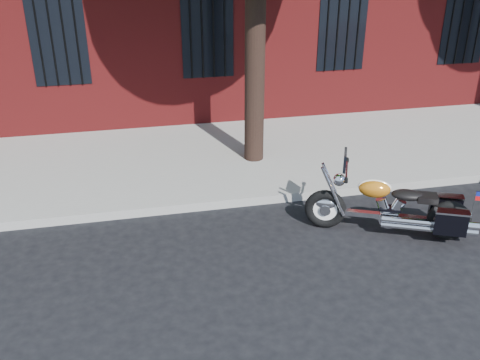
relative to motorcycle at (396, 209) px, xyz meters
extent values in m
plane|color=black|center=(-1.93, 0.01, -0.43)|extent=(120.00, 120.00, 0.00)
cube|color=gray|center=(-1.93, 1.39, -0.35)|extent=(40.00, 0.16, 0.15)
cube|color=gray|center=(-1.93, 3.27, -0.35)|extent=(40.00, 3.60, 0.15)
cube|color=black|center=(-1.93, 5.12, 1.77)|extent=(1.10, 0.14, 2.00)
cylinder|color=black|center=(-1.93, 5.04, 1.77)|extent=(0.04, 0.04, 2.00)
cylinder|color=black|center=(-1.43, 2.91, 2.07)|extent=(0.36, 0.36, 5.00)
torus|color=black|center=(-0.93, 0.41, -0.11)|extent=(0.63, 0.38, 0.62)
torus|color=black|center=(0.70, -0.30, -0.11)|extent=(0.63, 0.38, 0.62)
cylinder|color=white|center=(-0.93, 0.41, -0.11)|extent=(0.45, 0.24, 0.47)
cylinder|color=white|center=(0.70, -0.30, -0.11)|extent=(0.45, 0.24, 0.47)
ellipsoid|color=white|center=(-0.93, 0.41, -0.02)|extent=(0.35, 0.24, 0.18)
ellipsoid|color=#CA7116|center=(0.70, -0.30, 0.00)|extent=(0.35, 0.25, 0.18)
cube|color=white|center=(-0.11, 0.06, -0.13)|extent=(1.32, 0.65, 0.07)
cylinder|color=white|center=(-0.07, 0.04, -0.15)|extent=(0.34, 0.27, 0.30)
cylinder|color=white|center=(0.29, -0.30, -0.14)|extent=(1.10, 0.54, 0.08)
ellipsoid|color=#CA7116|center=(-0.30, 0.14, 0.30)|extent=(0.53, 0.43, 0.27)
ellipsoid|color=black|center=(0.13, -0.05, 0.24)|extent=(0.52, 0.43, 0.14)
cube|color=black|center=(0.77, -0.07, -0.01)|extent=(0.47, 0.32, 0.35)
cube|color=black|center=(0.57, -0.51, -0.01)|extent=(0.47, 0.32, 0.35)
cylinder|color=white|center=(-0.69, 0.31, 0.56)|extent=(0.32, 0.68, 0.03)
sphere|color=white|center=(-0.77, 0.34, 0.39)|extent=(0.25, 0.25, 0.19)
cube|color=black|center=(-0.72, 0.32, 0.71)|extent=(0.18, 0.36, 0.26)
camera|label=1|loc=(-3.67, -6.22, 3.75)|focal=40.00mm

